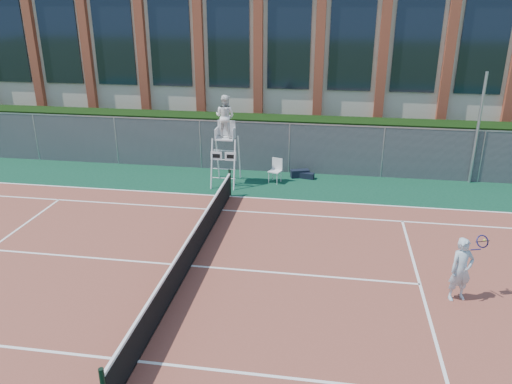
# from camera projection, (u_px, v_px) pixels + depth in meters

# --- Properties ---
(ground) EXTENTS (120.00, 120.00, 0.00)m
(ground) POSITION_uv_depth(u_px,v_px,m) (191.00, 267.00, 14.41)
(ground) COLOR #233814
(apron) EXTENTS (36.00, 20.00, 0.01)m
(apron) POSITION_uv_depth(u_px,v_px,m) (200.00, 250.00, 15.32)
(apron) COLOR #0B3423
(apron) RESTS_ON ground
(tennis_court) EXTENTS (23.77, 10.97, 0.02)m
(tennis_court) POSITION_uv_depth(u_px,v_px,m) (191.00, 266.00, 14.40)
(tennis_court) COLOR brown
(tennis_court) RESTS_ON apron
(tennis_net) EXTENTS (0.10, 11.30, 1.10)m
(tennis_net) POSITION_uv_depth(u_px,v_px,m) (190.00, 250.00, 14.21)
(tennis_net) COLOR black
(tennis_net) RESTS_ON ground
(fence) EXTENTS (40.00, 0.06, 2.20)m
(fence) POSITION_uv_depth(u_px,v_px,m) (244.00, 147.00, 22.11)
(fence) COLOR #595E60
(fence) RESTS_ON ground
(hedge) EXTENTS (40.00, 1.40, 2.20)m
(hedge) POSITION_uv_depth(u_px,v_px,m) (249.00, 140.00, 23.21)
(hedge) COLOR black
(hedge) RESTS_ON ground
(building) EXTENTS (45.00, 10.60, 8.22)m
(building) POSITION_uv_depth(u_px,v_px,m) (271.00, 54.00, 29.43)
(building) COLOR beige
(building) RESTS_ON ground
(steel_pole) EXTENTS (0.12, 0.12, 4.59)m
(steel_pole) POSITION_uv_depth(u_px,v_px,m) (478.00, 129.00, 20.18)
(steel_pole) COLOR #9EA0A5
(steel_pole) RESTS_ON ground
(umpire_chair) EXTENTS (1.04, 1.60, 3.73)m
(umpire_chair) POSITION_uv_depth(u_px,v_px,m) (225.00, 119.00, 19.97)
(umpire_chair) COLOR white
(umpire_chair) RESTS_ON ground
(plastic_chair) EXTENTS (0.60, 0.60, 1.01)m
(plastic_chair) POSITION_uv_depth(u_px,v_px,m) (276.00, 168.00, 20.86)
(plastic_chair) COLOR silver
(plastic_chair) RESTS_ON apron
(sports_bag_near) EXTENTS (0.85, 0.54, 0.34)m
(sports_bag_near) POSITION_uv_depth(u_px,v_px,m) (300.00, 173.00, 21.54)
(sports_bag_near) COLOR black
(sports_bag_near) RESTS_ON apron
(sports_bag_far) EXTENTS (0.67, 0.40, 0.25)m
(sports_bag_far) POSITION_uv_depth(u_px,v_px,m) (307.00, 176.00, 21.42)
(sports_bag_far) COLOR black
(sports_bag_far) RESTS_ON apron
(tennis_player) EXTENTS (1.00, 0.74, 1.72)m
(tennis_player) POSITION_uv_depth(u_px,v_px,m) (461.00, 269.00, 12.52)
(tennis_player) COLOR #A9BFCB
(tennis_player) RESTS_ON tennis_court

